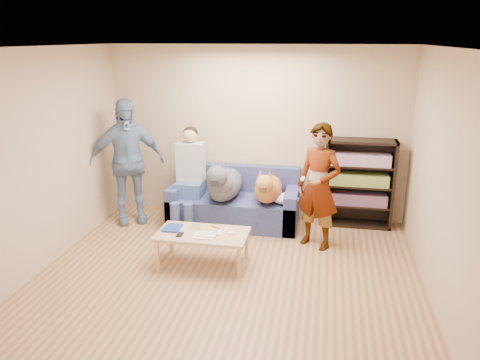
% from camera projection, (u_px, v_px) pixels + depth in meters
% --- Properties ---
extents(ground, '(5.00, 5.00, 0.00)m').
position_uv_depth(ground, '(220.00, 295.00, 5.11)').
color(ground, brown).
rests_on(ground, ground).
extents(ceiling, '(5.00, 5.00, 0.00)m').
position_uv_depth(ceiling, '(216.00, 48.00, 4.35)').
color(ceiling, white).
rests_on(ceiling, ground).
extents(wall_back, '(4.50, 0.00, 4.50)m').
position_uv_depth(wall_back, '(256.00, 133.00, 7.08)').
color(wall_back, tan).
rests_on(wall_back, ground).
extents(wall_front, '(4.50, 0.00, 4.50)m').
position_uv_depth(wall_front, '(106.00, 324.00, 2.38)').
color(wall_front, tan).
rests_on(wall_front, ground).
extents(wall_left, '(0.00, 5.00, 5.00)m').
position_uv_depth(wall_left, '(19.00, 170.00, 5.13)').
color(wall_left, tan).
rests_on(wall_left, ground).
extents(wall_right, '(0.00, 5.00, 5.00)m').
position_uv_depth(wall_right, '(454.00, 195.00, 4.33)').
color(wall_right, tan).
rests_on(wall_right, ground).
extents(blanket, '(0.39, 0.33, 0.14)m').
position_uv_depth(blanket, '(285.00, 199.00, 6.65)').
color(blanket, silver).
rests_on(blanket, sofa).
extents(person_standing_right, '(0.72, 0.64, 1.67)m').
position_uv_depth(person_standing_right, '(319.00, 187.00, 6.08)').
color(person_standing_right, gray).
rests_on(person_standing_right, ground).
extents(person_standing_left, '(1.17, 0.96, 1.87)m').
position_uv_depth(person_standing_left, '(127.00, 162.00, 6.88)').
color(person_standing_left, '#6F8EB3').
rests_on(person_standing_left, ground).
extents(held_controller, '(0.05, 0.12, 0.03)m').
position_uv_depth(held_controller, '(303.00, 179.00, 5.88)').
color(held_controller, silver).
rests_on(held_controller, person_standing_right).
extents(notebook_blue, '(0.20, 0.26, 0.03)m').
position_uv_depth(notebook_blue, '(172.00, 228.00, 5.79)').
color(notebook_blue, navy).
rests_on(notebook_blue, coffee_table).
extents(papers, '(0.26, 0.20, 0.02)m').
position_uv_depth(papers, '(205.00, 236.00, 5.57)').
color(papers, white).
rests_on(papers, coffee_table).
extents(magazine, '(0.22, 0.17, 0.01)m').
position_uv_depth(magazine, '(207.00, 234.00, 5.58)').
color(magazine, beige).
rests_on(magazine, coffee_table).
extents(camera_silver, '(0.11, 0.06, 0.05)m').
position_uv_depth(camera_silver, '(196.00, 226.00, 5.80)').
color(camera_silver, silver).
rests_on(camera_silver, coffee_table).
extents(controller_a, '(0.04, 0.13, 0.03)m').
position_uv_depth(controller_a, '(227.00, 230.00, 5.72)').
color(controller_a, white).
rests_on(controller_a, coffee_table).
extents(controller_b, '(0.09, 0.06, 0.03)m').
position_uv_depth(controller_b, '(232.00, 233.00, 5.63)').
color(controller_b, white).
rests_on(controller_b, coffee_table).
extents(headphone_cup_a, '(0.07, 0.07, 0.02)m').
position_uv_depth(headphone_cup_a, '(218.00, 234.00, 5.62)').
color(headphone_cup_a, white).
rests_on(headphone_cup_a, coffee_table).
extents(headphone_cup_b, '(0.07, 0.07, 0.02)m').
position_uv_depth(headphone_cup_b, '(220.00, 231.00, 5.70)').
color(headphone_cup_b, white).
rests_on(headphone_cup_b, coffee_table).
extents(pen_orange, '(0.13, 0.06, 0.01)m').
position_uv_depth(pen_orange, '(198.00, 238.00, 5.53)').
color(pen_orange, '#C8621C').
rests_on(pen_orange, coffee_table).
extents(pen_black, '(0.13, 0.08, 0.01)m').
position_uv_depth(pen_black, '(216.00, 227.00, 5.82)').
color(pen_black, black).
rests_on(pen_black, coffee_table).
extents(wallet, '(0.07, 0.12, 0.02)m').
position_uv_depth(wallet, '(180.00, 235.00, 5.61)').
color(wallet, black).
rests_on(wallet, coffee_table).
extents(sofa, '(1.90, 0.85, 0.82)m').
position_uv_depth(sofa, '(235.00, 204.00, 7.04)').
color(sofa, '#515B93').
rests_on(sofa, ground).
extents(person_seated, '(0.40, 0.73, 1.47)m').
position_uv_depth(person_seated, '(189.00, 173.00, 6.90)').
color(person_seated, '#425592').
rests_on(person_seated, sofa).
extents(dog_gray, '(0.48, 1.28, 0.70)m').
position_uv_depth(dog_gray, '(224.00, 183.00, 6.74)').
color(dog_gray, '#4B4E55').
rests_on(dog_gray, sofa).
extents(dog_tan, '(0.40, 1.16, 0.57)m').
position_uv_depth(dog_tan, '(268.00, 188.00, 6.66)').
color(dog_tan, '#BE733A').
rests_on(dog_tan, sofa).
extents(coffee_table, '(1.10, 0.60, 0.42)m').
position_uv_depth(coffee_table, '(203.00, 236.00, 5.69)').
color(coffee_table, tan).
rests_on(coffee_table, ground).
extents(bookshelf, '(1.00, 0.34, 1.30)m').
position_uv_depth(bookshelf, '(358.00, 181.00, 6.83)').
color(bookshelf, black).
rests_on(bookshelf, ground).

